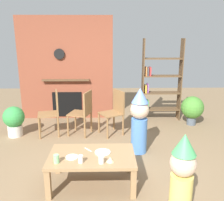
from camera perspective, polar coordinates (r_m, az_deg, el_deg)
name	(u,v)px	position (r m, az deg, el deg)	size (l,w,h in m)	color
ground_plane	(102,173)	(3.76, -2.25, -16.51)	(12.00, 12.00, 0.00)	#846B4C
brick_fireplace_feature	(66,69)	(5.94, -10.60, 7.23)	(2.20, 0.28, 2.40)	brown
bookshelf	(159,83)	(5.84, 10.84, 4.01)	(0.90, 0.28, 1.90)	brown
coffee_table	(92,159)	(3.35, -4.70, -13.47)	(1.14, 0.69, 0.44)	#9E7A51
paper_cup_near_left	(56,159)	(3.18, -12.82, -13.09)	(0.07, 0.07, 0.11)	#8CD18C
paper_cup_near_right	(101,160)	(3.10, -2.54, -13.64)	(0.07, 0.07, 0.09)	silver
paper_cup_center	(81,159)	(3.13, -7.31, -13.38)	(0.06, 0.06, 0.10)	silver
paper_plate_front	(103,152)	(3.37, -2.19, -11.93)	(0.21, 0.21, 0.01)	white
paper_plate_rear	(72,157)	(3.28, -9.30, -12.87)	(0.16, 0.16, 0.01)	white
birthday_cake_slice	(110,159)	(3.14, -0.43, -13.54)	(0.10, 0.10, 0.06)	#EAC68C
table_fork	(88,150)	(3.46, -5.59, -11.30)	(0.15, 0.02, 0.01)	silver
child_with_cone_hat	(182,176)	(2.79, 16.00, -16.52)	(0.28, 0.28, 1.01)	#E0CC66
child_in_pink	(139,119)	(4.15, 6.40, -4.32)	(0.31, 0.31, 1.14)	#4C7FC6
dining_chair_left	(53,110)	(5.04, -13.65, -2.24)	(0.48, 0.48, 0.90)	olive
dining_chair_middle	(84,110)	(4.92, -6.62, -2.31)	(0.50, 0.50, 0.90)	olive
dining_chair_right	(115,109)	(4.95, 0.65, -2.11)	(0.54, 0.54, 0.90)	olive
potted_plant_tall	(192,108)	(5.77, 18.20, -1.71)	(0.50, 0.50, 0.65)	#4C5660
potted_plant_short	(14,120)	(5.25, -21.85, -4.15)	(0.42, 0.42, 0.61)	beige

